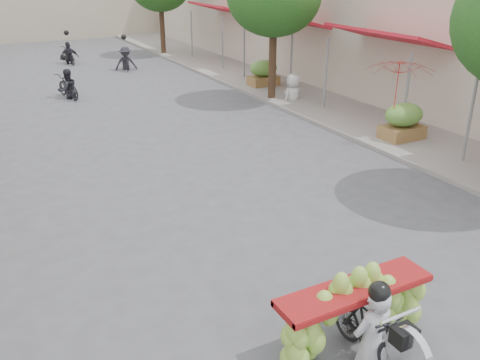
# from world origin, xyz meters

# --- Properties ---
(sidewalk_right) EXTENTS (4.00, 60.00, 0.12)m
(sidewalk_right) POSITION_xyz_m (7.00, 15.00, 0.06)
(sidewalk_right) COLOR gray
(sidewalk_right) RESTS_ON ground
(shophouse_row_right) EXTENTS (9.77, 40.00, 6.00)m
(shophouse_row_right) POSITION_xyz_m (11.99, 14.00, 3.00)
(shophouse_row_right) COLOR beige
(shophouse_row_right) RESTS_ON ground
(produce_crate_mid) EXTENTS (1.20, 0.88, 1.16)m
(produce_crate_mid) POSITION_xyz_m (6.20, 8.00, 0.71)
(produce_crate_mid) COLOR olive
(produce_crate_mid) RESTS_ON ground
(produce_crate_far) EXTENTS (1.20, 0.88, 1.16)m
(produce_crate_far) POSITION_xyz_m (6.20, 16.00, 0.71)
(produce_crate_far) COLOR olive
(produce_crate_far) RESTS_ON ground
(banana_motorbike) EXTENTS (2.23, 1.74, 2.11)m
(banana_motorbike) POSITION_xyz_m (-0.64, 1.69, 0.71)
(banana_motorbike) COLOR black
(banana_motorbike) RESTS_ON ground
(market_umbrella) EXTENTS (2.23, 2.23, 1.70)m
(market_umbrella) POSITION_xyz_m (5.77, 7.95, 2.45)
(market_umbrella) COLOR #AC1C16
(market_umbrella) RESTS_ON ground
(pedestrian) EXTENTS (1.03, 0.75, 1.88)m
(pedestrian) POSITION_xyz_m (6.01, 13.46, 1.06)
(pedestrian) COLOR silver
(pedestrian) RESTS_ON ground
(bg_motorbike_a) EXTENTS (0.93, 1.69, 1.95)m
(bg_motorbike_a) POSITION_xyz_m (-1.38, 18.03, 0.75)
(bg_motorbike_a) COLOR black
(bg_motorbike_a) RESTS_ON ground
(bg_motorbike_b) EXTENTS (1.12, 1.57, 1.95)m
(bg_motorbike_b) POSITION_xyz_m (2.21, 22.56, 0.88)
(bg_motorbike_b) COLOR black
(bg_motorbike_b) RESTS_ON ground
(bg_motorbike_c) EXTENTS (1.00, 1.57, 1.95)m
(bg_motorbike_c) POSITION_xyz_m (0.08, 25.60, 0.81)
(bg_motorbike_c) COLOR black
(bg_motorbike_c) RESTS_ON ground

